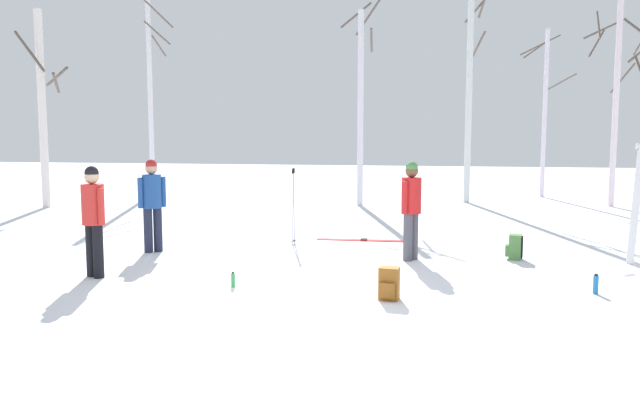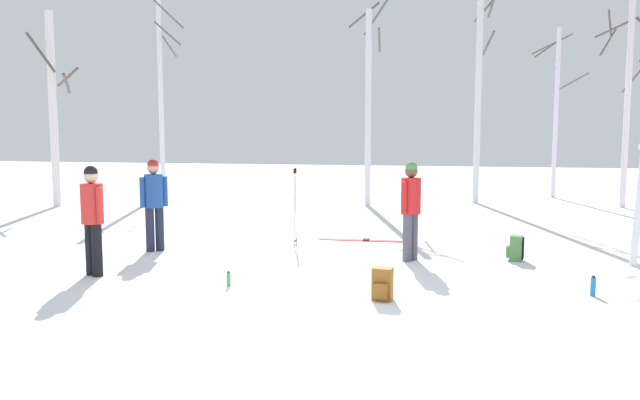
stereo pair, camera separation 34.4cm
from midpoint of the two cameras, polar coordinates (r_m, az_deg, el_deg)
ground_plane at (r=9.25m, az=-1.36°, el=-7.96°), size 60.00×60.00×0.00m
person_0 at (r=10.52m, az=-18.52°, el=-1.10°), size 0.47×0.34×1.72m
person_1 at (r=11.24m, az=8.87°, el=-0.38°), size 0.34×0.46×1.72m
person_2 at (r=12.32m, az=-13.63°, el=0.11°), size 0.42×0.37×1.72m
ski_pair_planted_0 at (r=11.91m, az=26.99°, el=-0.48°), size 0.17×0.17×2.03m
ski_pair_lying_0 at (r=13.23m, az=4.63°, el=-3.55°), size 1.82×0.18×0.05m
ski_poles_0 at (r=12.69m, az=-1.43°, el=-0.35°), size 0.07×0.22×1.50m
backpack_0 at (r=8.75m, az=6.64°, el=-7.39°), size 0.28×0.31×0.44m
backpack_1 at (r=11.77m, az=17.64°, el=-4.08°), size 0.32×0.29×0.44m
water_bottle_0 at (r=9.74m, az=23.84°, el=-6.97°), size 0.07×0.07×0.28m
water_bottle_1 at (r=9.52m, az=-7.02°, el=-6.93°), size 0.06×0.06×0.23m
birch_tree_0 at (r=20.18m, az=-21.97°, el=7.59°), size 1.20×1.22×5.58m
birch_tree_1 at (r=22.82m, az=-13.38°, el=9.56°), size 0.92×1.18×6.98m
birch_tree_2 at (r=18.99m, az=4.81°, el=8.49°), size 1.22×0.95×5.99m
birch_tree_3 at (r=20.26m, az=14.27°, el=10.62°), size 1.39×1.38×7.55m
birch_tree_4 at (r=22.53m, az=20.48°, el=7.51°), size 1.70×1.07×5.46m
birch_tree_5 at (r=20.49m, az=25.85°, el=8.29°), size 1.64×1.54×5.92m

